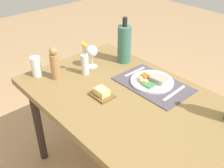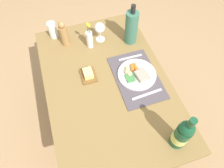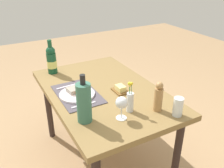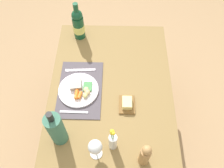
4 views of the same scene
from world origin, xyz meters
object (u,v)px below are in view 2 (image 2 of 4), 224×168
Objects in this scene: cooler_bottle at (131,27)px; wine_bottle at (182,134)px; flower_vase at (89,38)px; fork at (147,94)px; water_tumbler at (53,31)px; wine_glass at (100,28)px; knife at (130,57)px; dining_table at (107,88)px; pepper_mill at (64,34)px; butter_dish at (88,74)px; dinner_plate at (137,74)px.

wine_bottle is (-0.82, 0.04, -0.01)m from cooler_bottle.
flower_vase is at bearing 82.43° from cooler_bottle.
water_tumbler is (0.72, 0.48, 0.05)m from fork.
cooler_bottle is 2.05× the size of wine_glass.
flower_vase is 0.90m from wine_bottle.
knife is 1.38× the size of water_tumbler.
water_tumbler is 0.83× the size of wine_glass.
flower_vase is at bearing -128.20° from water_tumbler.
knife is at bearing -129.98° from flower_vase.
fork is at bearing 179.14° from knife.
wine_glass reaches higher than dining_table.
dining_table is at bearing -154.27° from water_tumbler.
flower_vase is at bearing -115.35° from pepper_mill.
butter_dish is 0.85× the size of wine_glass.
butter_dish is at bearing -160.86° from water_tumbler.
wine_glass is at bearing 32.19° from knife.
pepper_mill reaches higher than butter_dish.
dinner_plate is 2.05× the size of water_tumbler.
dinner_plate is at bearing -147.89° from flower_vase.
wine_bottle is 0.70m from butter_dish.
dinner_plate is 1.70× the size of wine_glass.
cooler_bottle is 0.46m from butter_dish.
knife is at bearing -56.54° from dining_table.
water_tumbler is (0.39, 0.49, 0.05)m from knife.
wine_bottle reaches higher than pepper_mill.
dinner_plate reaches higher than butter_dish.
pepper_mill is at bearing 30.29° from fork.
water_tumbler is (0.54, 0.26, 0.13)m from dining_table.
butter_dish is at bearing -166.19° from pepper_mill.
wine_glass reaches higher than knife.
knife is 0.51m from pepper_mill.
butter_dish is at bearing 162.47° from flower_vase.
wine_bottle is at bearing -149.26° from butter_dish.
cooler_bottle is at bearing -97.57° from flower_vase.
butter_dish is (0.09, 0.10, 0.10)m from dining_table.
cooler_bottle is 0.49m from pepper_mill.
cooler_bottle is at bearing -19.33° from knife.
flower_vase is 1.67× the size of butter_dish.
pepper_mill is at bearing 75.75° from cooler_bottle.
pepper_mill is at bearing 41.79° from dinner_plate.
dining_table is at bearing 124.34° from knife.
water_tumbler is (0.55, 0.47, 0.04)m from dinner_plate.
wine_bottle is at bearing -177.38° from fork.
flower_vase reaches higher than water_tumbler.
flower_vase is at bearing 116.51° from wine_glass.
dining_table is at bearing 169.84° from wine_glass.
fork is 0.96× the size of flower_vase.
dinner_plate is 0.87× the size of wine_bottle.
dinner_plate is at bearing -161.59° from wine_glass.
butter_dish is (-0.26, 0.08, -0.06)m from flower_vase.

